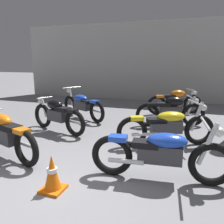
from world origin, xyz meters
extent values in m
plane|color=gray|center=(0.00, 0.00, 0.00)|extent=(60.00, 60.00, 0.00)
cube|color=#B2B2AD|center=(0.00, 8.31, 1.80)|extent=(12.82, 0.24, 3.60)
torus|color=black|center=(-0.78, 0.57, 0.34)|extent=(0.67, 0.31, 0.67)
cube|color=#38383D|center=(-1.40, 0.77, 0.44)|extent=(0.62, 0.41, 0.28)
ellipsoid|color=orange|center=(-1.50, 0.80, 0.72)|extent=(0.58, 0.43, 0.26)
cube|color=black|center=(-1.19, 0.70, 0.64)|extent=(0.45, 0.35, 0.10)
cube|color=orange|center=(-0.88, 0.60, 0.64)|extent=(0.33, 0.28, 0.08)
cylinder|color=silver|center=(-0.98, 0.77, 0.32)|extent=(0.54, 0.24, 0.07)
torus|color=black|center=(-1.99, 2.74, 0.34)|extent=(0.67, 0.32, 0.67)
torus|color=black|center=(-0.76, 2.32, 0.34)|extent=(0.67, 0.32, 0.67)
cylinder|color=silver|center=(-1.91, 2.72, 0.59)|extent=(0.25, 0.15, 0.56)
cube|color=#38383D|center=(-1.37, 2.53, 0.44)|extent=(0.62, 0.41, 0.28)
ellipsoid|color=black|center=(-1.47, 2.56, 0.72)|extent=(0.58, 0.43, 0.26)
cube|color=black|center=(-1.17, 2.46, 0.64)|extent=(0.46, 0.36, 0.10)
cube|color=black|center=(-0.85, 2.35, 0.64)|extent=(0.33, 0.28, 0.08)
cylinder|color=silver|center=(-1.86, 2.70, 0.85)|extent=(0.19, 0.47, 0.04)
sphere|color=white|center=(-2.04, 2.76, 0.73)|extent=(0.14, 0.14, 0.14)
cylinder|color=silver|center=(-0.95, 2.52, 0.32)|extent=(0.54, 0.25, 0.07)
torus|color=black|center=(-2.05, 4.41, 0.34)|extent=(0.64, 0.42, 0.67)
torus|color=black|center=(-0.74, 3.67, 0.34)|extent=(0.64, 0.42, 0.67)
cylinder|color=silver|center=(-1.98, 4.37, 0.65)|extent=(0.27, 0.19, 0.66)
cube|color=#38383D|center=(-1.40, 4.04, 0.44)|extent=(0.69, 0.53, 0.28)
ellipsoid|color=blue|center=(-1.49, 4.09, 0.66)|extent=(0.68, 0.57, 0.22)
cube|color=black|center=(-1.21, 3.93, 0.57)|extent=(0.47, 0.40, 0.10)
cube|color=blue|center=(-0.83, 3.72, 0.64)|extent=(0.34, 0.31, 0.08)
cylinder|color=silver|center=(-1.93, 4.34, 0.96)|extent=(0.36, 0.61, 0.04)
sphere|color=white|center=(-2.10, 4.44, 0.84)|extent=(0.14, 0.14, 0.14)
cylinder|color=silver|center=(-0.90, 3.91, 0.32)|extent=(0.51, 0.33, 0.07)
torus|color=black|center=(2.22, 0.92, 0.34)|extent=(0.68, 0.18, 0.67)
torus|color=black|center=(0.72, 0.77, 0.34)|extent=(0.68, 0.18, 0.67)
cylinder|color=silver|center=(2.14, 0.91, 0.65)|extent=(0.28, 0.10, 0.66)
cube|color=#38383D|center=(1.47, 0.84, 0.44)|extent=(0.68, 0.31, 0.28)
ellipsoid|color=blue|center=(1.57, 0.85, 0.66)|extent=(0.63, 0.38, 0.22)
cube|color=black|center=(1.25, 0.82, 0.57)|extent=(0.42, 0.28, 0.10)
cube|color=blue|center=(0.82, 0.78, 0.64)|extent=(0.30, 0.23, 0.08)
cylinder|color=silver|center=(2.08, 0.91, 0.96)|extent=(0.11, 0.68, 0.04)
sphere|color=white|center=(2.28, 0.93, 0.84)|extent=(0.14, 0.14, 0.14)
cylinder|color=silver|center=(0.99, 0.66, 0.32)|extent=(0.55, 0.13, 0.07)
torus|color=black|center=(2.10, 2.70, 0.34)|extent=(0.66, 0.37, 0.67)
torus|color=black|center=(0.73, 2.09, 0.34)|extent=(0.66, 0.37, 0.67)
cylinder|color=silver|center=(2.02, 2.67, 0.65)|extent=(0.28, 0.18, 0.66)
cube|color=#38383D|center=(1.41, 2.39, 0.44)|extent=(0.70, 0.49, 0.28)
ellipsoid|color=yellow|center=(1.50, 2.44, 0.66)|extent=(0.68, 0.54, 0.22)
cube|color=black|center=(1.21, 2.30, 0.57)|extent=(0.46, 0.38, 0.10)
cube|color=yellow|center=(0.82, 2.13, 0.64)|extent=(0.34, 0.30, 0.08)
cylinder|color=silver|center=(1.97, 2.64, 0.96)|extent=(0.31, 0.64, 0.04)
sphere|color=white|center=(2.15, 2.72, 0.84)|extent=(0.14, 0.14, 0.14)
cylinder|color=silver|center=(1.01, 2.07, 0.32)|extent=(0.53, 0.29, 0.07)
torus|color=black|center=(1.99, 4.22, 0.34)|extent=(0.67, 0.32, 0.67)
torus|color=black|center=(0.75, 3.80, 0.34)|extent=(0.67, 0.32, 0.67)
cylinder|color=silver|center=(1.91, 4.19, 0.59)|extent=(0.25, 0.14, 0.56)
cube|color=#38383D|center=(1.37, 4.01, 0.44)|extent=(0.62, 0.41, 0.28)
ellipsoid|color=black|center=(1.46, 4.04, 0.72)|extent=(0.58, 0.43, 0.26)
cube|color=black|center=(1.16, 3.94, 0.64)|extent=(0.46, 0.36, 0.10)
cube|color=black|center=(0.85, 3.83, 0.64)|extent=(0.33, 0.28, 0.08)
cylinder|color=silver|center=(1.85, 4.17, 0.85)|extent=(0.19, 0.47, 0.04)
sphere|color=white|center=(2.04, 4.24, 0.73)|extent=(0.14, 0.14, 0.14)
cylinder|color=silver|center=(1.03, 3.76, 0.32)|extent=(0.54, 0.24, 0.07)
torus|color=black|center=(1.97, 5.95, 0.34)|extent=(0.65, 0.39, 0.67)
torus|color=black|center=(0.79, 5.39, 0.34)|extent=(0.65, 0.39, 0.67)
cylinder|color=silver|center=(1.90, 5.91, 0.59)|extent=(0.25, 0.17, 0.56)
cube|color=#38383D|center=(1.38, 5.67, 0.44)|extent=(0.62, 0.46, 0.28)
ellipsoid|color=orange|center=(1.47, 5.71, 0.72)|extent=(0.59, 0.48, 0.26)
cube|color=black|center=(1.18, 5.57, 0.64)|extent=(0.46, 0.39, 0.10)
cube|color=orange|center=(0.88, 5.43, 0.64)|extent=(0.34, 0.30, 0.08)
cylinder|color=silver|center=(1.84, 5.89, 0.85)|extent=(0.24, 0.45, 0.04)
sphere|color=white|center=(2.02, 5.97, 0.73)|extent=(0.14, 0.14, 0.14)
cylinder|color=silver|center=(1.08, 5.38, 0.32)|extent=(0.53, 0.30, 0.07)
cube|color=orange|center=(0.08, 0.05, 0.02)|extent=(0.32, 0.32, 0.04)
cone|color=orange|center=(0.08, 0.05, 0.29)|extent=(0.24, 0.24, 0.50)
cylinder|color=white|center=(0.08, 0.05, 0.32)|extent=(0.15, 0.15, 0.06)
camera|label=1|loc=(1.83, -2.47, 1.81)|focal=36.47mm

